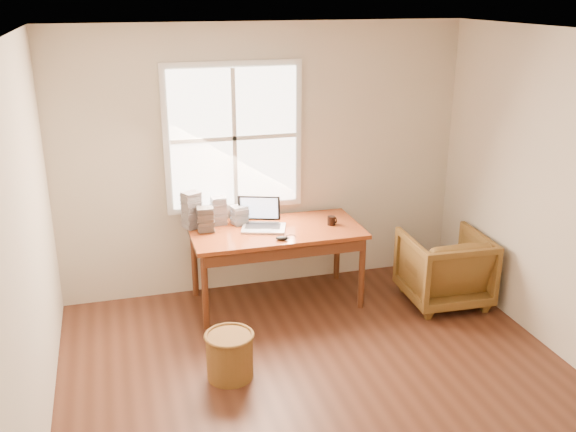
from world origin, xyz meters
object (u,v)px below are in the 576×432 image
object	(u,v)px
armchair	(444,268)
wicker_stool	(230,356)
cd_stack_a	(219,210)
coffee_mug	(331,221)
desk	(276,231)
laptop	(263,214)

from	to	relation	value
armchair	wicker_stool	world-z (taller)	armchair
wicker_stool	cd_stack_a	xyz separation A→B (m)	(0.19, 1.43, 0.70)
wicker_stool	coffee_mug	distance (m)	1.76
desk	cd_stack_a	world-z (taller)	cd_stack_a
armchair	wicker_stool	size ratio (longest dim) A/B	2.12
armchair	desk	bearing A→B (deg)	-13.06
desk	laptop	distance (m)	0.21
cd_stack_a	laptop	bearing A→B (deg)	-34.68
wicker_stool	laptop	size ratio (longest dim) A/B	0.86
laptop	coffee_mug	distance (m)	0.66
desk	laptop	world-z (taller)	laptop
laptop	desk	bearing A→B (deg)	9.06
laptop	coffee_mug	bearing A→B (deg)	13.87
wicker_stool	armchair	bearing A→B (deg)	17.77
wicker_stool	coffee_mug	xyz separation A→B (m)	(1.21, 1.12, 0.61)
desk	wicker_stool	world-z (taller)	desk
wicker_stool	desk	bearing A→B (deg)	59.42
cd_stack_a	desk	bearing A→B (deg)	-29.63
laptop	cd_stack_a	xyz separation A→B (m)	(-0.38, 0.26, -0.01)
desk	coffee_mug	xyz separation A→B (m)	(0.53, -0.04, 0.06)
desk	cd_stack_a	xyz separation A→B (m)	(-0.49, 0.28, 0.16)
armchair	wicker_stool	distance (m)	2.35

